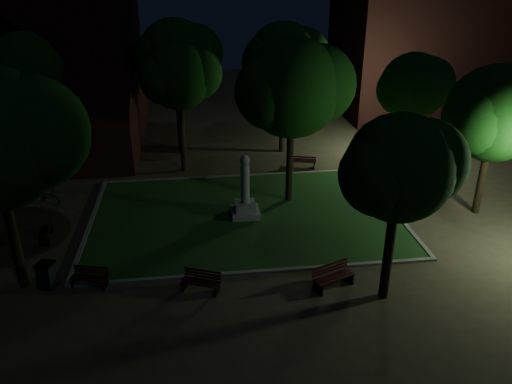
# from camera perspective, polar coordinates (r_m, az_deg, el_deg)

# --- Properties ---
(ground) EXTENTS (80.00, 80.00, 0.00)m
(ground) POSITION_cam_1_polar(r_m,az_deg,el_deg) (23.43, -0.70, -5.03)
(ground) COLOR #4C412D
(lawn) EXTENTS (15.00, 10.00, 0.08)m
(lawn) POSITION_cam_1_polar(r_m,az_deg,el_deg) (25.16, -1.23, -2.71)
(lawn) COLOR #20491A
(lawn) RESTS_ON ground
(lawn_kerb) EXTENTS (15.40, 10.40, 0.12)m
(lawn_kerb) POSITION_cam_1_polar(r_m,az_deg,el_deg) (25.15, -1.23, -2.67)
(lawn_kerb) COLOR slate
(lawn_kerb) RESTS_ON ground
(monument) EXTENTS (1.40, 1.40, 3.20)m
(monument) POSITION_cam_1_polar(r_m,az_deg,el_deg) (24.75, -1.25, -0.83)
(monument) COLOR #9C978F
(monument) RESTS_ON lawn
(building_far) EXTENTS (16.00, 10.00, 12.00)m
(building_far) POSITION_cam_1_polar(r_m,az_deg,el_deg) (45.39, 20.17, 16.19)
(building_far) COLOR #471C18
(building_far) RESTS_ON ground
(tree_north_wl) EXTENTS (4.73, 3.86, 7.73)m
(tree_north_wl) POSITION_cam_1_polar(r_m,az_deg,el_deg) (29.34, -8.65, 12.97)
(tree_north_wl) COLOR black
(tree_north_wl) RESTS_ON ground
(tree_north_er) EXTENTS (5.69, 4.65, 8.45)m
(tree_north_er) POSITION_cam_1_polar(r_m,az_deg,el_deg) (32.40, 3.35, 14.90)
(tree_north_er) COLOR black
(tree_north_er) RESTS_ON ground
(tree_ne) EXTENTS (4.70, 3.84, 7.15)m
(tree_ne) POSITION_cam_1_polar(r_m,az_deg,el_deg) (30.37, 17.69, 11.41)
(tree_ne) COLOR black
(tree_ne) RESTS_ON ground
(tree_east) EXTENTS (5.65, 4.61, 7.50)m
(tree_east) POSITION_cam_1_polar(r_m,az_deg,el_deg) (26.28, 25.86, 8.07)
(tree_east) COLOR black
(tree_east) RESTS_ON ground
(tree_se) EXTENTS (4.65, 3.80, 7.20)m
(tree_se) POSITION_cam_1_polar(r_m,az_deg,el_deg) (17.65, 16.33, 2.63)
(tree_se) COLOR black
(tree_se) RESTS_ON ground
(tree_nw) EXTENTS (6.04, 4.93, 9.08)m
(tree_nw) POSITION_cam_1_polar(r_m,az_deg,el_deg) (31.45, -23.78, 13.53)
(tree_nw) COLOR black
(tree_nw) RESTS_ON ground
(tree_far_north) EXTENTS (5.69, 4.64, 8.65)m
(tree_far_north) POSITION_cam_1_polar(r_m,az_deg,el_deg) (32.62, -9.02, 15.08)
(tree_far_north) COLOR black
(tree_far_north) RESTS_ON ground
(tree_extra) EXTENTS (6.07, 4.96, 8.58)m
(tree_extra) POSITION_cam_1_polar(r_m,az_deg,el_deg) (24.83, 4.39, 11.77)
(tree_extra) COLOR black
(tree_extra) RESTS_ON ground
(lamppost_sw) EXTENTS (1.18, 0.28, 4.24)m
(lamppost_sw) POSITION_cam_1_polar(r_m,az_deg,el_deg) (20.98, -26.79, -2.47)
(lamppost_sw) COLOR black
(lamppost_sw) RESTS_ON ground
(lamppost_nw) EXTENTS (1.18, 0.28, 4.49)m
(lamppost_nw) POSITION_cam_1_polar(r_m,az_deg,el_deg) (33.98, -23.54, 8.21)
(lamppost_nw) COLOR black
(lamppost_nw) RESTS_ON ground
(lamppost_ne) EXTENTS (1.18, 0.28, 4.09)m
(lamppost_ne) POSITION_cam_1_polar(r_m,az_deg,el_deg) (33.54, 14.91, 8.81)
(lamppost_ne) COLOR black
(lamppost_ne) RESTS_ON ground
(bench_near_left) EXTENTS (1.60, 1.06, 0.83)m
(bench_near_left) POSITION_cam_1_polar(r_m,az_deg,el_deg) (19.74, -6.26, -10.17)
(bench_near_left) COLOR black
(bench_near_left) RESTS_ON ground
(bench_near_right) EXTENTS (1.81, 1.20, 0.94)m
(bench_near_right) POSITION_cam_1_polar(r_m,az_deg,el_deg) (20.05, 8.76, -9.53)
(bench_near_right) COLOR black
(bench_near_right) RESTS_ON ground
(bench_west_near) EXTENTS (1.54, 0.88, 0.80)m
(bench_west_near) POSITION_cam_1_polar(r_m,az_deg,el_deg) (20.93, -18.44, -9.27)
(bench_west_near) COLOR black
(bench_west_near) RESTS_ON ground
(bench_left_side) EXTENTS (0.69, 1.49, 0.79)m
(bench_left_side) POSITION_cam_1_polar(r_m,az_deg,el_deg) (24.87, -22.84, -4.32)
(bench_left_side) COLOR black
(bench_left_side) RESTS_ON ground
(bench_right_side) EXTENTS (0.79, 1.71, 0.91)m
(bench_right_side) POSITION_cam_1_polar(r_m,az_deg,el_deg) (27.89, 14.71, 0.19)
(bench_right_side) COLOR black
(bench_right_side) RESTS_ON ground
(bench_far_side) EXTENTS (1.61, 0.94, 0.83)m
(bench_far_side) POSITION_cam_1_polar(r_m,az_deg,el_deg) (31.12, 5.46, 3.45)
(bench_far_side) COLOR black
(bench_far_side) RESTS_ON ground
(trash_bin) EXTENTS (0.79, 0.79, 1.07)m
(trash_bin) POSITION_cam_1_polar(r_m,az_deg,el_deg) (21.35, -22.79, -8.75)
(trash_bin) COLOR black
(trash_bin) RESTS_ON ground
(bicycle) EXTENTS (1.63, 1.28, 0.82)m
(bicycle) POSITION_cam_1_polar(r_m,az_deg,el_deg) (28.59, -22.73, -0.42)
(bicycle) COLOR black
(bicycle) RESTS_ON ground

